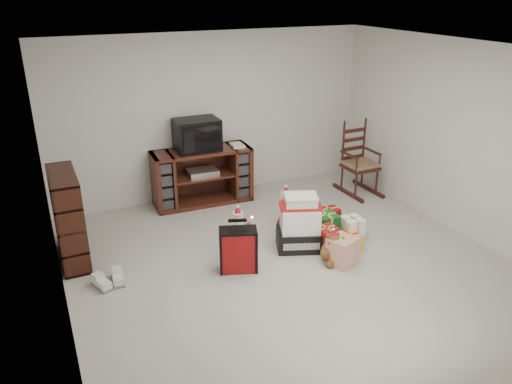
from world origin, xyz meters
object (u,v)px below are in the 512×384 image
tv_stand (202,176)px  santa_figurine (285,213)px  gift_pile (300,226)px  red_suitcase (238,250)px  bookshelf (69,219)px  gift_cluster (337,234)px  teddy_bear (331,249)px  sneaker_pair (110,281)px  rocking_chair (358,167)px  crt_television (197,135)px  mrs_claus_figurine (238,233)px

tv_stand → santa_figurine: (0.72, -1.33, -0.18)m
tv_stand → santa_figurine: tv_stand is taller
gift_pile → santa_figurine: (0.09, 0.55, -0.07)m
red_suitcase → bookshelf: bearing=167.7°
red_suitcase → gift_cluster: bearing=21.9°
bookshelf → teddy_bear: 3.15m
tv_stand → sneaker_pair: size_ratio=4.04×
tv_stand → bookshelf: 2.23m
bookshelf → sneaker_pair: size_ratio=3.02×
teddy_bear → bookshelf: bearing=153.8°
rocking_chair → sneaker_pair: rocking_chair is taller
red_suitcase → santa_figurine: bearing=55.5°
crt_television → red_suitcase: bearing=-96.0°
gift_pile → sneaker_pair: (-2.34, 0.15, -0.26)m
santa_figurine → gift_cluster: size_ratio=0.56×
tv_stand → gift_pile: 1.99m
tv_stand → bookshelf: size_ratio=1.34×
tv_stand → red_suitcase: size_ratio=2.39×
gift_cluster → crt_television: 2.51m
bookshelf → santa_figurine: 2.77m
rocking_chair → teddy_bear: (-1.59, -1.72, -0.23)m
mrs_claus_figurine → sneaker_pair: 1.64m
sneaker_pair → gift_cluster: (2.84, -0.27, 0.08)m
sneaker_pair → gift_cluster: 2.85m
tv_stand → gift_pile: size_ratio=2.11×
rocking_chair → red_suitcase: 3.03m
tv_stand → crt_television: 0.66m
tv_stand → santa_figurine: bearing=-59.1°
rocking_chair → gift_pile: (-1.77, -1.25, -0.10)m
mrs_claus_figurine → gift_cluster: bearing=-18.7°
gift_pile → santa_figurine: 0.57m
gift_pile → mrs_claus_figurine: size_ratio=1.19×
bookshelf → teddy_bear: size_ratio=2.81×
rocking_chair → teddy_bear: 2.35m
gift_pile → red_suitcase: gift_pile is taller
tv_stand → bookshelf: bearing=-151.7°
red_suitcase → gift_pile: bearing=30.3°
bookshelf → rocking_chair: bearing=4.4°
red_suitcase → teddy_bear: size_ratio=1.58×
gift_pile → bookshelf: bearing=-177.6°
santa_figurine → gift_cluster: 0.79m
rocking_chair → mrs_claus_figurine: rocking_chair is taller
rocking_chair → red_suitcase: size_ratio=1.92×
red_suitcase → santa_figurine: 1.24m
rocking_chair → gift_pile: 2.17m
rocking_chair → teddy_bear: size_ratio=3.03×
sneaker_pair → red_suitcase: bearing=-22.8°
red_suitcase → crt_television: crt_television is taller
bookshelf → rocking_chair: 4.42m
bookshelf → red_suitcase: size_ratio=1.78×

